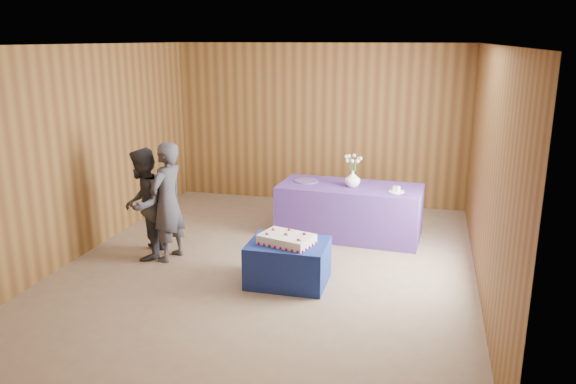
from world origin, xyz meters
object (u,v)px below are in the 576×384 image
(sheet_cake, at_px, (287,239))
(guest_right, at_px, (144,204))
(serving_table, at_px, (349,211))
(vase, at_px, (353,179))
(cake_table, at_px, (288,263))
(guest_left, at_px, (167,202))

(sheet_cake, bearing_deg, guest_right, -174.38)
(serving_table, height_order, vase, vase)
(cake_table, height_order, serving_table, serving_table)
(serving_table, bearing_deg, guest_right, -145.75)
(cake_table, bearing_deg, vase, 74.09)
(guest_left, distance_m, guest_right, 0.33)
(sheet_cake, bearing_deg, guest_left, -176.80)
(cake_table, distance_m, guest_left, 1.78)
(cake_table, distance_m, sheet_cake, 0.31)
(sheet_cake, height_order, guest_right, guest_right)
(sheet_cake, relative_size, guest_right, 0.49)
(serving_table, relative_size, vase, 8.78)
(sheet_cake, distance_m, vase, 1.88)
(cake_table, xyz_separation_m, guest_left, (-1.66, 0.34, 0.52))
(serving_table, xyz_separation_m, guest_left, (-2.12, -1.45, 0.39))
(sheet_cake, relative_size, guest_left, 0.46)
(guest_left, height_order, guest_right, guest_left)
(guest_right, bearing_deg, serving_table, 107.64)
(serving_table, height_order, guest_right, guest_right)
(cake_table, height_order, guest_right, guest_right)
(cake_table, distance_m, serving_table, 1.85)
(serving_table, bearing_deg, guest_left, -142.24)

